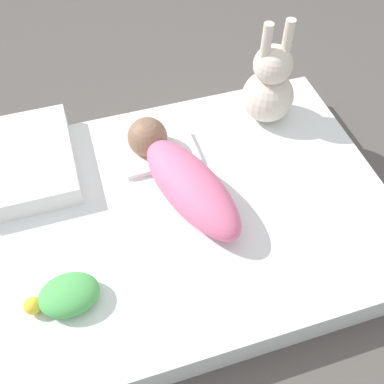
{
  "coord_description": "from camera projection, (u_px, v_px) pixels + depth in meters",
  "views": [
    {
      "loc": [
        0.24,
        0.78,
        1.23
      ],
      "look_at": [
        -0.0,
        -0.01,
        0.17
      ],
      "focal_mm": 42.0,
      "sensor_mm": 36.0,
      "label": 1
    }
  ],
  "objects": [
    {
      "name": "bunny_plush",
      "position": [
        269.0,
        87.0,
        1.52
      ],
      "size": [
        0.18,
        0.18,
        0.37
      ],
      "color": "beige",
      "rests_on": "bed_mattress"
    },
    {
      "name": "ground_plane",
      "position": [
        192.0,
        225.0,
        1.47
      ],
      "size": [
        12.0,
        12.0,
        0.0
      ],
      "primitive_type": "plane",
      "color": "#514C47"
    },
    {
      "name": "bed_mattress",
      "position": [
        192.0,
        214.0,
        1.43
      ],
      "size": [
        1.21,
        0.92,
        0.12
      ],
      "color": "white",
      "rests_on": "ground_plane"
    },
    {
      "name": "swaddled_baby",
      "position": [
        182.0,
        177.0,
        1.36
      ],
      "size": [
        0.28,
        0.54,
        0.13
      ],
      "rotation": [
        0.0,
        0.0,
        5.02
      ],
      "color": "pink",
      "rests_on": "bed_mattress"
    },
    {
      "name": "turtle_plush",
      "position": [
        66.0,
        295.0,
        1.16
      ],
      "size": [
        0.2,
        0.12,
        0.06
      ],
      "color": "#51B756",
      "rests_on": "bed_mattress"
    },
    {
      "name": "burp_cloth",
      "position": [
        160.0,
        154.0,
        1.49
      ],
      "size": [
        0.25,
        0.15,
        0.02
      ],
      "color": "white",
      "rests_on": "bed_mattress"
    },
    {
      "name": "pillow",
      "position": [
        24.0,
        161.0,
        1.44
      ],
      "size": [
        0.31,
        0.39,
        0.07
      ],
      "color": "white",
      "rests_on": "bed_mattress"
    }
  ]
}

